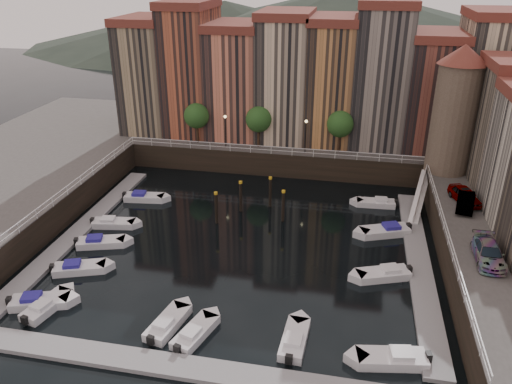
% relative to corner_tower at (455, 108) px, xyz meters
% --- Properties ---
extents(ground, '(200.00, 200.00, 0.00)m').
position_rel_corner_tower_xyz_m(ground, '(-20.00, -14.50, -10.19)').
color(ground, black).
rests_on(ground, ground).
extents(quay_far, '(80.00, 20.00, 3.00)m').
position_rel_corner_tower_xyz_m(quay_far, '(-20.00, 11.50, -8.69)').
color(quay_far, black).
rests_on(quay_far, ground).
extents(dock_left, '(2.00, 28.00, 0.35)m').
position_rel_corner_tower_xyz_m(dock_left, '(-36.20, -15.50, -10.02)').
color(dock_left, gray).
rests_on(dock_left, ground).
extents(dock_right, '(2.00, 28.00, 0.35)m').
position_rel_corner_tower_xyz_m(dock_right, '(-3.80, -15.50, -10.02)').
color(dock_right, gray).
rests_on(dock_right, ground).
extents(dock_near, '(30.00, 2.00, 0.35)m').
position_rel_corner_tower_xyz_m(dock_near, '(-20.00, -31.50, -10.02)').
color(dock_near, gray).
rests_on(dock_near, ground).
extents(mountains, '(145.00, 100.00, 18.00)m').
position_rel_corner_tower_xyz_m(mountains, '(-18.28, 95.50, -2.28)').
color(mountains, '#2D382D').
rests_on(mountains, ground).
extents(far_terrace, '(48.70, 10.30, 17.50)m').
position_rel_corner_tower_xyz_m(far_terrace, '(-16.69, 9.00, 0.76)').
color(far_terrace, '#988361').
rests_on(far_terrace, quay_far).
extents(corner_tower, '(5.20, 5.20, 13.80)m').
position_rel_corner_tower_xyz_m(corner_tower, '(0.00, 0.00, 0.00)').
color(corner_tower, '#6B5B4C').
rests_on(corner_tower, quay_right).
extents(promenade_trees, '(21.20, 3.20, 5.20)m').
position_rel_corner_tower_xyz_m(promenade_trees, '(-21.33, 3.70, -3.61)').
color(promenade_trees, black).
rests_on(promenade_trees, quay_far).
extents(street_lamps, '(10.36, 0.36, 4.18)m').
position_rel_corner_tower_xyz_m(street_lamps, '(-21.00, 2.70, -4.30)').
color(street_lamps, black).
rests_on(street_lamps, quay_far).
extents(railings, '(36.08, 34.04, 0.52)m').
position_rel_corner_tower_xyz_m(railings, '(-20.00, -9.62, -6.41)').
color(railings, white).
rests_on(railings, ground).
extents(gangway, '(2.78, 8.32, 3.73)m').
position_rel_corner_tower_xyz_m(gangway, '(-2.90, -4.50, -8.28)').
color(gangway, white).
rests_on(gangway, ground).
extents(mooring_pilings, '(6.93, 5.21, 3.78)m').
position_rel_corner_tower_xyz_m(mooring_pilings, '(-20.09, -9.10, -8.54)').
color(mooring_pilings, black).
rests_on(mooring_pilings, ground).
extents(boat_left_0, '(4.77, 2.96, 1.07)m').
position_rel_corner_tower_xyz_m(boat_left_0, '(-33.32, -27.27, -9.83)').
color(boat_left_0, silver).
rests_on(boat_left_0, ground).
extents(boat_left_1, '(4.69, 3.04, 1.06)m').
position_rel_corner_tower_xyz_m(boat_left_1, '(-32.70, -22.39, -9.84)').
color(boat_left_1, silver).
rests_on(boat_left_1, ground).
extents(boat_left_2, '(4.73, 2.88, 1.06)m').
position_rel_corner_tower_xyz_m(boat_left_2, '(-32.93, -18.02, -9.84)').
color(boat_left_2, silver).
rests_on(boat_left_2, ground).
extents(boat_left_3, '(4.56, 2.25, 1.02)m').
position_rel_corner_tower_xyz_m(boat_left_3, '(-33.46, -14.26, -9.85)').
color(boat_left_3, silver).
rests_on(boat_left_3, ground).
extents(boat_left_4, '(4.71, 2.19, 1.06)m').
position_rel_corner_tower_xyz_m(boat_left_4, '(-32.83, -7.96, -9.84)').
color(boat_left_4, silver).
rests_on(boat_left_4, ground).
extents(boat_right_0, '(5.02, 2.52, 1.13)m').
position_rel_corner_tower_xyz_m(boat_right_0, '(-6.61, -28.20, -9.81)').
color(boat_right_0, silver).
rests_on(boat_right_0, ground).
extents(boat_right_2, '(4.83, 3.18, 1.09)m').
position_rel_corner_tower_xyz_m(boat_right_2, '(-6.88, -18.16, -9.83)').
color(boat_right_2, silver).
rests_on(boat_right_2, ground).
extents(boat_right_3, '(5.15, 3.47, 1.16)m').
position_rel_corner_tower_xyz_m(boat_right_3, '(-6.48, -10.56, -9.80)').
color(boat_right_3, silver).
rests_on(boat_right_3, ground).
extents(boat_right_4, '(4.40, 1.81, 1.00)m').
position_rel_corner_tower_xyz_m(boat_right_4, '(-7.23, -4.25, -9.86)').
color(boat_right_4, silver).
rests_on(boat_right_4, ground).
extents(boat_near_0, '(2.47, 4.53, 1.01)m').
position_rel_corner_tower_xyz_m(boat_near_0, '(-32.43, -27.65, -9.85)').
color(boat_near_0, silver).
rests_on(boat_near_0, ground).
extents(boat_near_1, '(2.48, 4.68, 1.05)m').
position_rel_corner_tower_xyz_m(boat_near_1, '(-22.60, -27.78, -9.84)').
color(boat_near_1, silver).
rests_on(boat_near_1, ground).
extents(boat_near_2, '(2.74, 4.52, 1.01)m').
position_rel_corner_tower_xyz_m(boat_near_2, '(-20.33, -28.34, -9.85)').
color(boat_near_2, silver).
rests_on(boat_near_2, ground).
extents(boat_near_3, '(1.84, 4.56, 1.04)m').
position_rel_corner_tower_xyz_m(boat_near_3, '(-13.29, -27.68, -9.84)').
color(boat_near_3, silver).
rests_on(boat_near_3, ground).
extents(car_a, '(2.98, 4.67, 1.48)m').
position_rel_corner_tower_xyz_m(car_a, '(0.64, -8.24, -6.45)').
color(car_a, gray).
rests_on(car_a, quay_right).
extents(car_b, '(2.33, 4.47, 1.40)m').
position_rel_corner_tower_xyz_m(car_b, '(0.50, -9.60, -6.49)').
color(car_b, gray).
rests_on(car_b, quay_right).
extents(car_c, '(2.03, 4.95, 1.43)m').
position_rel_corner_tower_xyz_m(car_c, '(0.61, -18.90, -6.48)').
color(car_c, gray).
rests_on(car_c, quay_right).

